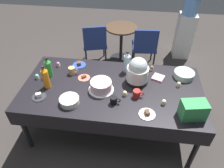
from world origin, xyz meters
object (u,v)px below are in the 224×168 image
dessert_plate_white (147,114)px  potluck_table (112,91)px  cupcake_lemon (164,102)px  maroon_chair_right (145,45)px  dessert_plate_charcoal (39,96)px  frosted_layer_cake (101,86)px  round_cafe_table (121,38)px  cupcake_mint (152,68)px  coffee_mug_tan (72,71)px  dessert_plate_cobalt (79,64)px  soda_bottle_water (127,62)px  ceramic_snack_bowl (69,101)px  dessert_plate_coral (84,78)px  cupcake_berry (125,93)px  slow_cooker (138,71)px  cupcake_vanilla (37,77)px  water_cooler (185,30)px  coffee_mug_black (114,100)px  soda_carton (193,110)px  soda_bottle_orange_juice (46,78)px  glass_salad_bowl (184,74)px  soda_bottle_lime_soda (48,67)px  cupcake_rose (58,64)px  cupcake_cocoa (179,84)px  maroon_chair_left (95,42)px  coffee_mug_red (137,94)px

dessert_plate_white → potluck_table: bearing=137.6°
potluck_table → cupcake_lemon: (0.61, -0.21, 0.09)m
maroon_chair_right → dessert_plate_charcoal: bearing=-123.9°
frosted_layer_cake → round_cafe_table: size_ratio=0.42×
cupcake_mint → coffee_mug_tan: (-1.04, -0.22, 0.02)m
potluck_table → round_cafe_table: (-0.05, 1.76, -0.19)m
dessert_plate_cobalt → soda_bottle_water: (0.66, -0.05, 0.13)m
dessert_plate_charcoal → ceramic_snack_bowl: bearing=-7.0°
maroon_chair_right → dessert_plate_white: bearing=-89.4°
soda_bottle_water → round_cafe_table: 1.47m
dessert_plate_coral → cupcake_berry: size_ratio=2.33×
slow_cooker → cupcake_vanilla: 1.28m
potluck_table → round_cafe_table: potluck_table is taller
slow_cooker → water_cooler: bearing=65.2°
coffee_mug_black → soda_carton: bearing=-6.1°
cupcake_vanilla → maroon_chair_right: 2.05m
frosted_layer_cake → ceramic_snack_bowl: bearing=-140.0°
soda_bottle_orange_juice → water_cooler: bearing=47.8°
ceramic_snack_bowl → cupcake_vanilla: ceramic_snack_bowl is taller
glass_salad_bowl → slow_cooker: bearing=-163.6°
round_cafe_table → soda_bottle_water: bearing=-81.9°
ceramic_snack_bowl → cupcake_berry: bearing=18.7°
soda_bottle_lime_soda → round_cafe_table: size_ratio=0.38×
frosted_layer_cake → cupcake_mint: 0.78m
dessert_plate_charcoal → cupcake_mint: (1.30, 0.70, 0.02)m
cupcake_rose → soda_carton: size_ratio=0.26×
soda_carton → frosted_layer_cake: bearing=153.1°
coffee_mug_black → glass_salad_bowl: bearing=35.2°
ceramic_snack_bowl → round_cafe_table: (0.39, 2.09, -0.29)m
glass_salad_bowl → coffee_mug_tan: size_ratio=1.99×
glass_salad_bowl → ceramic_snack_bowl: size_ratio=1.16×
soda_bottle_lime_soda → coffee_mug_tan: size_ratio=2.10×
frosted_layer_cake → soda_carton: soda_carton is taller
slow_cooker → cupcake_cocoa: 0.53m
ceramic_snack_bowl → dessert_plate_white: (0.86, -0.06, -0.02)m
cupcake_lemon → coffee_mug_tan: (-1.16, 0.42, 0.02)m
cupcake_vanilla → dessert_plate_charcoal: bearing=-64.2°
soda_bottle_orange_juice → water_cooler: (1.97, 2.17, -0.30)m
cupcake_lemon → maroon_chair_left: 2.11m
dessert_plate_cobalt → round_cafe_table: size_ratio=0.25×
frosted_layer_cake → coffee_mug_red: frosted_layer_cake is taller
cupcake_vanilla → round_cafe_table: (0.92, 1.72, -0.28)m
cupcake_rose → coffee_mug_red: coffee_mug_red is taller
cupcake_berry → water_cooler: 2.44m
frosted_layer_cake → glass_salad_bowl: size_ratio=1.19×
maroon_chair_right → round_cafe_table: bearing=153.8°
ceramic_snack_bowl → soda_bottle_orange_juice: bearing=145.7°
potluck_table → cupcake_lemon: cupcake_lemon is taller
coffee_mug_red → maroon_chair_left: maroon_chair_left is taller
frosted_layer_cake → soda_bottle_orange_juice: soda_bottle_orange_juice is taller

